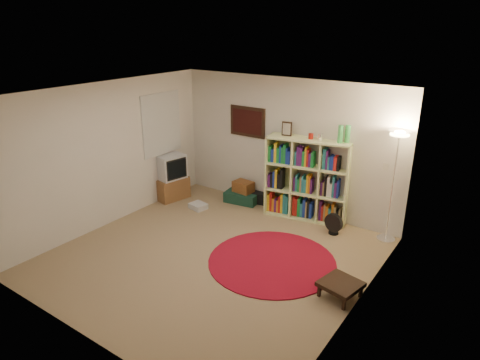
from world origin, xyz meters
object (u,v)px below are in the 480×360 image
(floor_lamp, at_px, (398,150))
(suitcase, at_px, (242,197))
(tv_stand, at_px, (171,178))
(bookshelf, at_px, (306,180))
(floor_fan, at_px, (334,224))
(side_table, at_px, (341,285))

(floor_lamp, distance_m, suitcase, 3.21)
(tv_stand, bearing_deg, suitcase, 39.49)
(bookshelf, height_order, floor_lamp, floor_lamp)
(floor_lamp, xyz_separation_m, floor_fan, (-0.81, -0.31, -1.36))
(floor_fan, bearing_deg, side_table, -53.89)
(floor_lamp, height_order, suitcase, floor_lamp)
(floor_fan, bearing_deg, bookshelf, 164.45)
(bookshelf, height_order, side_table, bookshelf)
(floor_fan, relative_size, tv_stand, 0.40)
(tv_stand, height_order, side_table, tv_stand)
(floor_lamp, relative_size, suitcase, 2.63)
(tv_stand, xyz_separation_m, side_table, (4.15, -1.22, -0.26))
(floor_lamp, bearing_deg, bookshelf, 178.50)
(floor_lamp, bearing_deg, floor_fan, -159.11)
(floor_lamp, distance_m, tv_stand, 4.37)
(suitcase, xyz_separation_m, side_table, (2.85, -1.89, 0.08))
(side_table, bearing_deg, floor_lamp, 89.37)
(floor_lamp, bearing_deg, tv_stand, -170.34)
(side_table, bearing_deg, floor_fan, 115.93)
(tv_stand, bearing_deg, floor_fan, 18.94)
(floor_lamp, xyz_separation_m, suitcase, (-2.87, -0.04, -1.44))
(floor_lamp, bearing_deg, suitcase, -179.22)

